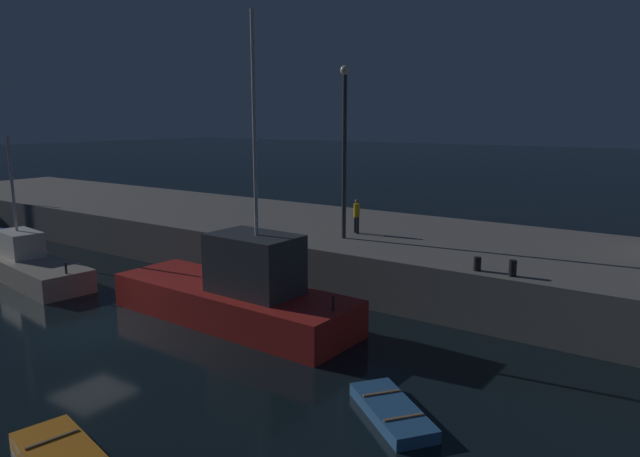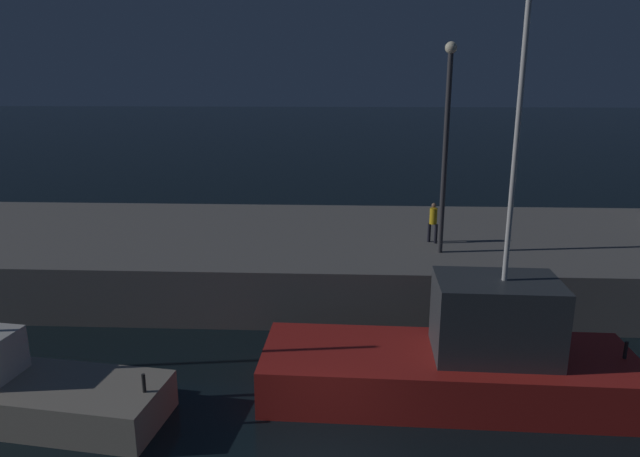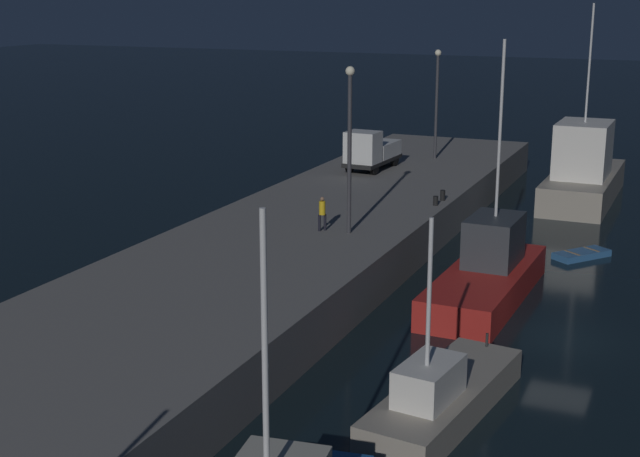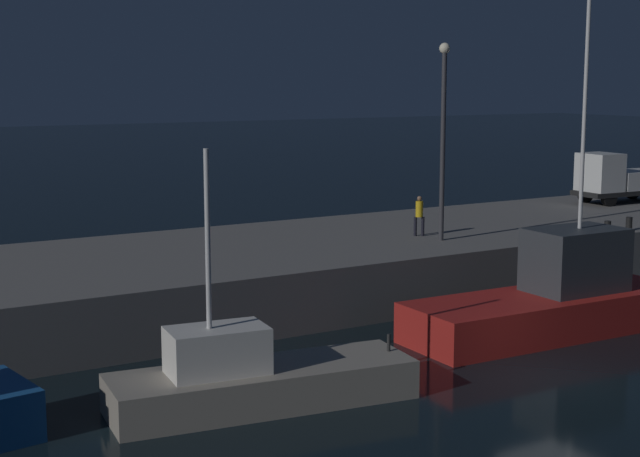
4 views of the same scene
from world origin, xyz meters
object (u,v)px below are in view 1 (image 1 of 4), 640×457
lamp_post_west (344,139)px  bollard_west (513,268)px  rowboat_blue_far (392,411)px  fishing_boat_blue (238,293)px  bollard_central (477,264)px  dockworker (357,214)px  fishing_trawler_green (30,265)px

lamp_post_west → bollard_west: 9.85m
rowboat_blue_far → bollard_west: bearing=84.6°
fishing_boat_blue → rowboat_blue_far: 8.90m
rowboat_blue_far → bollard_west: size_ratio=5.43×
lamp_post_west → bollard_central: lamp_post_west is taller
dockworker → bollard_central: dockworker is taller
fishing_boat_blue → dockworker: (0.36, 8.22, 2.00)m
dockworker → bollard_central: size_ratio=3.27×
dockworker → bollard_central: bearing=-25.6°
fishing_trawler_green → bollard_central: bearing=16.9°
lamp_post_west → bollard_west: (8.57, -2.21, -4.33)m
dockworker → lamp_post_west: bearing=-85.5°
fishing_boat_blue → lamp_post_west: bearing=86.1°
dockworker → bollard_west: dockworker is taller
fishing_trawler_green → dockworker: (12.72, 9.63, 2.40)m
fishing_trawler_green → bollard_west: bearing=15.9°
rowboat_blue_far → bollard_west: 8.12m
fishing_boat_blue → lamp_post_west: (0.47, 6.88, 5.67)m
fishing_trawler_green → rowboat_blue_far: 20.73m
fishing_boat_blue → bollard_central: size_ratio=22.25×
dockworker → bollard_central: (7.37, -3.53, -0.70)m
fishing_trawler_green → dockworker: 16.14m
fishing_trawler_green → bollard_west: 22.31m
lamp_post_west → bollard_west: bearing=-14.4°
fishing_boat_blue → fishing_trawler_green: size_ratio=1.34×
dockworker → fishing_trawler_green: bearing=-142.9°
bollard_west → bollard_central: bearing=179.1°
fishing_trawler_green → bollard_central: size_ratio=16.56×
fishing_boat_blue → bollard_west: (9.03, 4.67, 1.34)m
rowboat_blue_far → bollard_central: 8.12m
rowboat_blue_far → fishing_trawler_green: bearing=175.4°
dockworker → rowboat_blue_far: bearing=-54.9°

